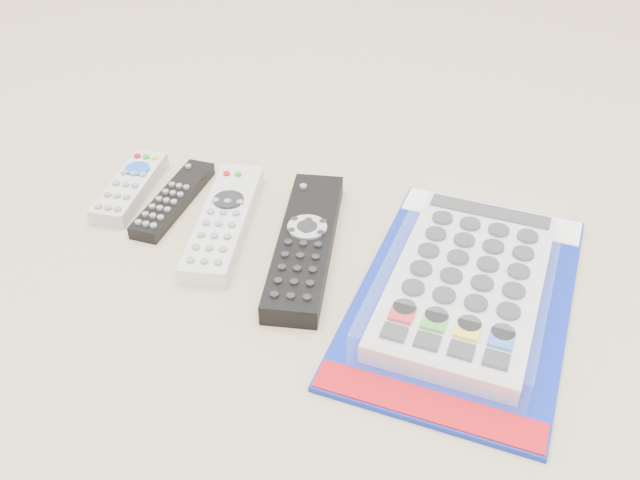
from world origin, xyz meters
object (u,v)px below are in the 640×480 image
(remote_slim_black, at_px, (173,199))
(remote_silver_dvd, at_px, (224,221))
(remote_small_grey, at_px, (130,187))
(jumbo_remote_packaged, at_px, (467,281))
(remote_large_black, at_px, (305,243))

(remote_slim_black, bearing_deg, remote_silver_dvd, -16.96)
(remote_small_grey, bearing_deg, jumbo_remote_packaged, -14.65)
(remote_small_grey, xyz_separation_m, remote_large_black, (0.25, -0.05, 0.00))
(remote_large_black, xyz_separation_m, jumbo_remote_packaged, (0.19, -0.02, 0.01))
(remote_silver_dvd, distance_m, jumbo_remote_packaged, 0.30)
(remote_large_black, distance_m, jumbo_remote_packaged, 0.19)
(jumbo_remote_packaged, bearing_deg, remote_small_grey, 175.17)
(remote_small_grey, xyz_separation_m, jumbo_remote_packaged, (0.44, -0.08, 0.01))
(remote_small_grey, distance_m, remote_large_black, 0.26)
(remote_silver_dvd, xyz_separation_m, remote_large_black, (0.11, -0.02, 0.00))
(remote_silver_dvd, height_order, jumbo_remote_packaged, jumbo_remote_packaged)
(remote_silver_dvd, relative_size, remote_large_black, 0.87)
(remote_small_grey, height_order, jumbo_remote_packaged, jumbo_remote_packaged)
(remote_slim_black, xyz_separation_m, jumbo_remote_packaged, (0.37, -0.07, 0.01))
(remote_small_grey, distance_m, remote_slim_black, 0.06)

